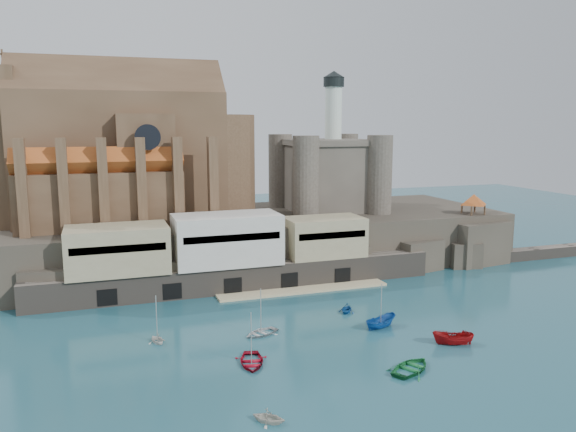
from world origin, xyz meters
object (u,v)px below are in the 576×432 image
Objects in this scene: boat_2 at (381,328)px; church at (131,156)px; castle_keep at (328,171)px; boat_1 at (269,422)px; pavilion at (474,201)px; boat_0 at (252,364)px.

church is at bearing 16.99° from boat_2.
boat_2 is (-10.04, -43.25, -18.31)m from castle_keep.
boat_1 is at bearing 113.26° from boat_2.
castle_keep is 8.85× the size of boat_1.
pavilion is 1.20× the size of boat_2.
boat_0 reaches higher than boat_2.
boat_0 is 1.78× the size of boat_1.
pavilion is at bearing 44.07° from boat_0.
castle_keep is (40.21, -0.78, -3.81)m from church.
boat_1 is (-58.20, -47.29, -12.73)m from pavilion.
boat_2 is (20.30, 5.75, 0.00)m from boat_0.
boat_0 is (-30.34, -49.00, -18.31)m from castle_keep.
castle_keep is at bearing 71.21° from boat_0.
boat_1 is 29.32m from boat_2.
boat_1 is at bearing -140.91° from pavilion.
castle_keep is 72.57m from boat_1.
boat_0 is (9.86, -49.77, -22.13)m from church.
boat_0 is 13.51m from boat_1.
boat_1 is (-1.93, -13.37, 0.00)m from boat_0.
pavilion is (25.92, -15.08, -5.59)m from castle_keep.
boat_2 is at bearing -55.58° from church.
castle_keep is at bearing 11.49° from boat_1.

